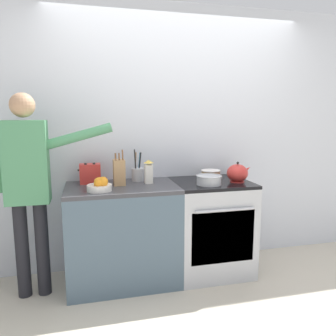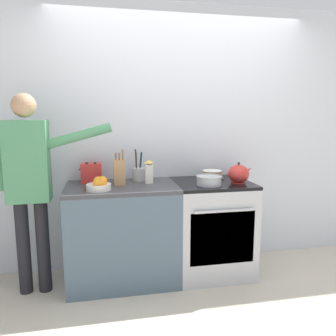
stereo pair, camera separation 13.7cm
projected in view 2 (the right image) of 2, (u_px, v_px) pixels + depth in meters
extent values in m
plane|color=beige|center=(195.00, 290.00, 2.90)|extent=(16.00, 16.00, 0.00)
cube|color=silver|center=(179.00, 138.00, 3.33)|extent=(8.00, 0.04, 2.60)
cube|color=#4C6070|center=(123.00, 235.00, 3.02)|extent=(0.99, 0.64, 0.87)
cube|color=#3D3D42|center=(122.00, 187.00, 2.95)|extent=(0.99, 0.64, 0.03)
cube|color=#B7BABF|center=(211.00, 229.00, 3.19)|extent=(0.72, 0.64, 0.87)
cube|color=black|center=(223.00, 238.00, 2.88)|extent=(0.59, 0.01, 0.48)
cylinder|color=#B7BABF|center=(224.00, 211.00, 2.81)|extent=(0.54, 0.02, 0.02)
cube|color=black|center=(212.00, 183.00, 3.11)|extent=(0.72, 0.64, 0.03)
cylinder|color=#4C4C51|center=(212.00, 178.00, 3.25)|extent=(0.24, 0.24, 0.01)
cylinder|color=tan|center=(212.00, 176.00, 3.25)|extent=(0.19, 0.19, 0.03)
cylinder|color=tan|center=(212.00, 173.00, 3.24)|extent=(0.18, 0.18, 0.03)
cylinder|color=white|center=(212.00, 171.00, 3.24)|extent=(0.19, 0.19, 0.01)
cylinder|color=red|center=(238.00, 182.00, 3.07)|extent=(0.14, 0.14, 0.01)
ellipsoid|color=red|center=(239.00, 174.00, 3.06)|extent=(0.20, 0.20, 0.17)
cone|color=red|center=(248.00, 170.00, 3.07)|extent=(0.10, 0.04, 0.09)
sphere|color=black|center=(239.00, 163.00, 3.04)|extent=(0.02, 0.02, 0.02)
cylinder|color=#B7BABF|center=(209.00, 181.00, 2.95)|extent=(0.22, 0.22, 0.08)
torus|color=#B7BABF|center=(209.00, 176.00, 2.95)|extent=(0.24, 0.24, 0.01)
cube|color=tan|center=(119.00, 172.00, 2.97)|extent=(0.10, 0.13, 0.23)
cylinder|color=brown|center=(116.00, 157.00, 2.91)|extent=(0.01, 0.03, 0.06)
cylinder|color=brown|center=(119.00, 156.00, 2.92)|extent=(0.01, 0.03, 0.07)
cylinder|color=brown|center=(123.00, 155.00, 2.92)|extent=(0.01, 0.04, 0.10)
cylinder|color=brown|center=(116.00, 156.00, 2.94)|extent=(0.01, 0.03, 0.06)
cylinder|color=#B7BABF|center=(139.00, 174.00, 3.15)|extent=(0.12, 0.12, 0.12)
cylinder|color=#A37A51|center=(136.00, 164.00, 3.14)|extent=(0.03, 0.04, 0.23)
cylinder|color=black|center=(136.00, 163.00, 3.12)|extent=(0.02, 0.06, 0.26)
cylinder|color=black|center=(141.00, 164.00, 3.15)|extent=(0.03, 0.04, 0.23)
cylinder|color=teal|center=(140.00, 164.00, 3.15)|extent=(0.03, 0.03, 0.23)
cylinder|color=silver|center=(99.00, 187.00, 2.76)|extent=(0.21, 0.21, 0.05)
sphere|color=orange|center=(99.00, 181.00, 2.75)|extent=(0.08, 0.08, 0.08)
sphere|color=orange|center=(102.00, 182.00, 2.72)|extent=(0.08, 0.08, 0.08)
sphere|color=orange|center=(102.00, 181.00, 2.76)|extent=(0.08, 0.08, 0.08)
sphere|color=orange|center=(98.00, 182.00, 2.71)|extent=(0.08, 0.08, 0.08)
sphere|color=orange|center=(98.00, 182.00, 2.74)|extent=(0.08, 0.08, 0.08)
cube|color=red|center=(91.00, 173.00, 3.05)|extent=(0.19, 0.12, 0.18)
cube|color=black|center=(87.00, 163.00, 3.03)|extent=(0.02, 0.08, 0.00)
cube|color=black|center=(95.00, 163.00, 3.04)|extent=(0.02, 0.08, 0.00)
cube|color=black|center=(80.00, 169.00, 3.03)|extent=(0.02, 0.02, 0.01)
cube|color=white|center=(149.00, 174.00, 3.03)|extent=(0.07, 0.07, 0.17)
pyramid|color=#E0BC4C|center=(149.00, 161.00, 3.02)|extent=(0.07, 0.07, 0.03)
cylinder|color=black|center=(24.00, 248.00, 2.80)|extent=(0.11, 0.11, 0.82)
cylinder|color=black|center=(43.00, 246.00, 2.83)|extent=(0.11, 0.11, 0.82)
cube|color=#4C8E60|center=(27.00, 161.00, 2.70)|extent=(0.34, 0.20, 0.67)
cylinder|color=#4C8E60|center=(78.00, 136.00, 2.74)|extent=(0.57, 0.08, 0.23)
sphere|color=tan|center=(23.00, 105.00, 2.63)|extent=(0.20, 0.20, 0.20)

